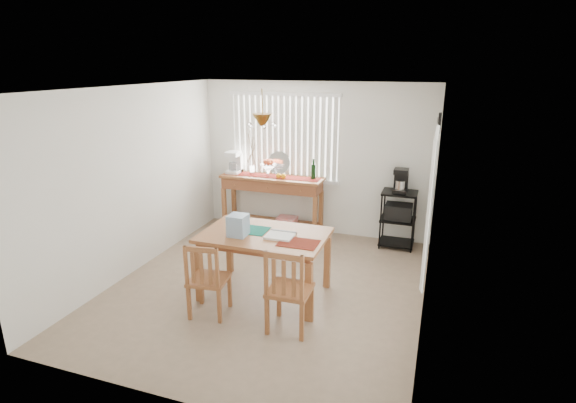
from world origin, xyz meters
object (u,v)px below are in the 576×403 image
at_px(sideboard, 273,190).
at_px(chair_left, 208,280).
at_px(cart_items, 401,181).
at_px(dining_table, 264,241).
at_px(chair_right, 289,291).
at_px(wire_cart, 398,214).

distance_m(sideboard, chair_left, 2.89).
distance_m(cart_items, dining_table, 2.64).
bearing_deg(chair_left, dining_table, 58.04).
relative_size(chair_left, chair_right, 0.93).
bearing_deg(chair_right, wire_cart, 72.88).
distance_m(sideboard, dining_table, 2.27).
xyz_separation_m(wire_cart, dining_table, (-1.44, -2.17, 0.18)).
distance_m(wire_cart, cart_items, 0.55).
bearing_deg(chair_left, cart_items, 56.85).
height_order(sideboard, dining_table, sideboard).
height_order(sideboard, chair_left, sideboard).
xyz_separation_m(cart_items, dining_table, (-1.44, -2.18, -0.36)).
xyz_separation_m(chair_left, chair_right, (1.00, 0.01, 0.03)).
height_order(sideboard, cart_items, cart_items).
relative_size(sideboard, wire_cart, 1.93).
xyz_separation_m(dining_table, chair_right, (0.56, -0.69, -0.25)).
height_order(sideboard, wire_cart, sideboard).
height_order(wire_cart, dining_table, wire_cart).
height_order(cart_items, chair_left, cart_items).
distance_m(sideboard, chair_right, 3.13).
bearing_deg(wire_cart, cart_items, 90.00).
bearing_deg(wire_cart, dining_table, -123.64).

